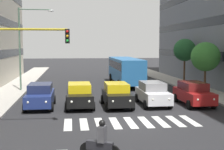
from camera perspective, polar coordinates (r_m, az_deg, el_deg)
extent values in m
plane|color=#262628|center=(18.69, 3.33, -8.50)|extent=(180.00, 180.00, 0.00)
cube|color=silver|center=(19.66, 13.80, -7.94)|extent=(0.45, 2.80, 0.01)
cube|color=silver|center=(19.36, 11.29, -8.09)|extent=(0.45, 2.80, 0.01)
cube|color=silver|center=(19.10, 8.70, -8.24)|extent=(0.45, 2.80, 0.01)
cube|color=silver|center=(18.87, 6.05, -8.37)|extent=(0.45, 2.80, 0.01)
cube|color=silver|center=(18.69, 3.33, -8.49)|extent=(0.45, 2.80, 0.01)
cube|color=silver|center=(18.55, 0.57, -8.59)|extent=(0.45, 2.80, 0.01)
cube|color=silver|center=(18.45, -2.23, -8.67)|extent=(0.45, 2.80, 0.01)
cube|color=silver|center=(18.39, -5.06, -8.73)|extent=(0.45, 2.80, 0.01)
cube|color=silver|center=(18.38, -7.89, -8.77)|extent=(0.45, 2.80, 0.01)
cube|color=maroon|center=(24.55, 14.43, -3.60)|extent=(1.80, 4.40, 0.80)
cube|color=maroon|center=(24.64, 14.29, -1.92)|extent=(1.58, 2.46, 0.60)
cylinder|color=black|center=(23.66, 17.74, -5.00)|extent=(0.22, 0.64, 0.64)
cylinder|color=black|center=(22.96, 13.65, -5.21)|extent=(0.22, 0.64, 0.64)
cylinder|color=black|center=(26.28, 15.06, -3.91)|extent=(0.22, 0.64, 0.64)
cylinder|color=black|center=(25.65, 11.33, -4.05)|extent=(0.22, 0.64, 0.64)
sphere|color=white|center=(22.82, 17.78, -4.16)|extent=(0.18, 0.18, 0.18)
sphere|color=white|center=(22.36, 15.10, -4.28)|extent=(0.18, 0.18, 0.18)
cube|color=silver|center=(24.00, 7.33, -3.67)|extent=(1.80, 4.40, 0.80)
cube|color=gray|center=(24.09, 7.23, -1.95)|extent=(1.58, 2.46, 0.60)
cylinder|color=black|center=(22.94, 10.43, -5.15)|extent=(0.22, 0.64, 0.64)
cylinder|color=black|center=(22.46, 6.03, -5.32)|extent=(0.22, 0.64, 0.64)
cylinder|color=black|center=(25.68, 8.45, -3.99)|extent=(0.22, 0.64, 0.64)
cylinder|color=black|center=(25.25, 4.51, -4.11)|extent=(0.22, 0.64, 0.64)
sphere|color=white|center=(22.11, 10.20, -4.28)|extent=(0.18, 0.18, 0.18)
sphere|color=white|center=(21.79, 7.30, -4.38)|extent=(0.18, 0.18, 0.18)
cube|color=black|center=(23.16, 0.87, -3.96)|extent=(1.80, 4.40, 0.80)
cube|color=yellow|center=(23.25, 0.80, -2.18)|extent=(1.58, 2.46, 0.60)
cylinder|color=black|center=(21.97, 3.74, -5.54)|extent=(0.22, 0.64, 0.64)
cylinder|color=black|center=(21.70, -0.95, -5.67)|extent=(0.22, 0.64, 0.64)
cylinder|color=black|center=(24.77, 2.45, -4.28)|extent=(0.22, 0.64, 0.64)
cylinder|color=black|center=(24.54, -1.71, -4.38)|extent=(0.22, 0.64, 0.64)
sphere|color=white|center=(21.14, 3.25, -4.65)|extent=(0.18, 0.18, 0.18)
sphere|color=white|center=(20.96, 0.15, -4.73)|extent=(0.18, 0.18, 0.18)
cube|color=black|center=(23.09, -5.84, -4.01)|extent=(1.80, 4.40, 0.80)
cube|color=yellow|center=(23.19, -5.87, -2.23)|extent=(1.58, 2.46, 0.60)
cylinder|color=black|center=(21.78, -3.35, -5.64)|extent=(0.22, 0.64, 0.64)
cylinder|color=black|center=(21.73, -8.12, -5.71)|extent=(0.22, 0.64, 0.64)
cylinder|color=black|center=(24.63, -3.83, -4.35)|extent=(0.22, 0.64, 0.64)
cylinder|color=black|center=(24.59, -8.03, -4.41)|extent=(0.22, 0.64, 0.64)
sphere|color=white|center=(20.98, -4.11, -4.73)|extent=(0.18, 0.18, 0.18)
sphere|color=white|center=(20.95, -7.27, -4.78)|extent=(0.18, 0.18, 0.18)
cube|color=navy|center=(23.34, -12.75, -4.02)|extent=(1.80, 4.40, 0.80)
cube|color=#1D2547|center=(23.43, -12.74, -2.25)|extent=(1.58, 2.46, 0.60)
cylinder|color=black|center=(21.91, -10.73, -5.66)|extent=(0.22, 0.64, 0.64)
cylinder|color=black|center=(22.09, -15.42, -5.67)|extent=(0.22, 0.64, 0.64)
cylinder|color=black|center=(24.76, -10.34, -4.37)|extent=(0.22, 0.64, 0.64)
cylinder|color=black|center=(24.93, -14.48, -4.39)|extent=(0.22, 0.64, 0.64)
sphere|color=white|center=(21.16, -11.74, -4.75)|extent=(0.18, 0.18, 0.18)
sphere|color=white|center=(21.28, -14.84, -4.76)|extent=(0.18, 0.18, 0.18)
cube|color=#286BAD|center=(35.73, 2.40, 1.01)|extent=(2.50, 10.50, 2.50)
cube|color=black|center=(35.69, 2.41, 1.89)|extent=(2.52, 9.87, 0.80)
cylinder|color=black|center=(32.52, 5.67, -1.66)|extent=(0.28, 1.00, 1.00)
cylinder|color=black|center=(32.05, 1.30, -1.74)|extent=(0.28, 1.00, 1.00)
cylinder|color=black|center=(39.15, 3.42, -0.45)|extent=(0.28, 1.00, 1.00)
cylinder|color=black|center=(38.77, -0.21, -0.50)|extent=(0.28, 1.00, 1.00)
cylinder|color=black|center=(13.15, -4.49, -13.19)|extent=(0.58, 0.37, 0.60)
cube|color=#232328|center=(12.87, -2.21, -12.56)|extent=(1.09, 0.72, 0.36)
cube|color=#4C4C51|center=(12.70, -1.80, -10.55)|extent=(0.41, 0.45, 0.64)
sphere|color=black|center=(12.58, -1.80, -8.62)|extent=(0.26, 0.26, 0.26)
cylinder|color=#AD991E|center=(17.16, -14.26, 7.95)|extent=(3.69, 0.12, 0.12)
cube|color=black|center=(17.03, -8.01, 6.91)|extent=(0.24, 0.28, 0.76)
sphere|color=red|center=(16.89, -8.03, 7.73)|extent=(0.14, 0.14, 0.14)
sphere|color=orange|center=(16.88, -8.01, 6.92)|extent=(0.14, 0.14, 0.14)
sphere|color=green|center=(16.88, -8.00, 6.10)|extent=(0.14, 0.14, 0.14)
cylinder|color=#4C6B56|center=(31.79, -16.21, 4.46)|extent=(0.16, 0.16, 7.86)
cylinder|color=#4C6B56|center=(31.77, -13.66, 11.35)|extent=(3.00, 0.10, 0.10)
ellipsoid|color=#B7BCC1|center=(31.64, -10.90, 11.25)|extent=(0.56, 0.28, 0.20)
cylinder|color=#513823|center=(30.82, 16.32, -0.61)|extent=(0.20, 0.20, 2.45)
sphere|color=#387F33|center=(30.68, 16.42, 3.17)|extent=(2.71, 2.71, 2.71)
cylinder|color=#513823|center=(36.53, 12.83, 0.85)|extent=(0.20, 0.20, 3.04)
sphere|color=#235B2D|center=(36.43, 12.90, 4.41)|extent=(2.49, 2.49, 2.49)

